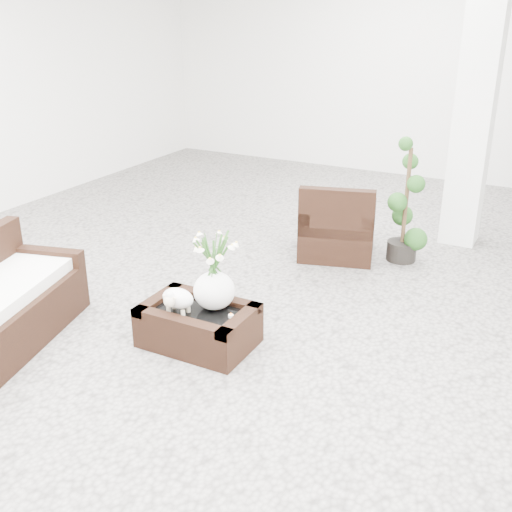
% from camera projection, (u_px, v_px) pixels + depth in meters
% --- Properties ---
extents(ground, '(11.00, 11.00, 0.00)m').
position_uv_depth(ground, '(261.00, 315.00, 5.61)').
color(ground, gray).
rests_on(ground, ground).
extents(column, '(0.40, 0.40, 3.50)m').
position_uv_depth(column, '(478.00, 90.00, 6.72)').
color(column, white).
rests_on(column, ground).
extents(coffee_table, '(0.90, 0.60, 0.31)m').
position_uv_depth(coffee_table, '(199.00, 327.00, 5.09)').
color(coffee_table, black).
rests_on(coffee_table, ground).
extents(sheep_figurine, '(0.28, 0.23, 0.21)m').
position_uv_depth(sheep_figurine, '(178.00, 300.00, 4.96)').
color(sheep_figurine, white).
rests_on(sheep_figurine, coffee_table).
extents(planter_narcissus, '(0.44, 0.44, 0.80)m').
position_uv_depth(planter_narcissus, '(213.00, 263.00, 4.91)').
color(planter_narcissus, white).
rests_on(planter_narcissus, coffee_table).
extents(tealight, '(0.04, 0.04, 0.03)m').
position_uv_depth(tealight, '(231.00, 316.00, 4.91)').
color(tealight, white).
rests_on(tealight, coffee_table).
extents(armchair, '(0.98, 0.95, 0.85)m').
position_uv_depth(armchair, '(338.00, 218.00, 6.82)').
color(armchair, black).
rests_on(armchair, ground).
extents(topiary, '(0.36, 0.36, 1.34)m').
position_uv_depth(topiary, '(406.00, 202.00, 6.57)').
color(topiary, '#1B4315').
rests_on(topiary, ground).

